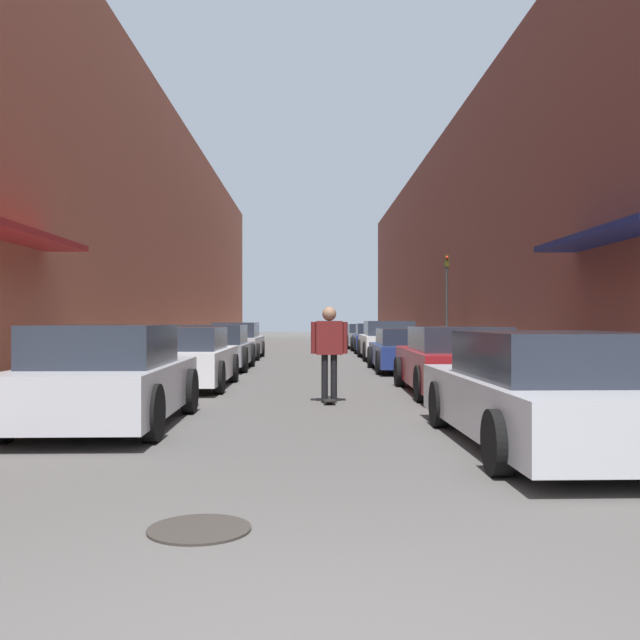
% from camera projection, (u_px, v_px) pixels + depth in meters
% --- Properties ---
extents(ground, '(122.31, 122.31, 0.00)m').
position_uv_depth(ground, '(311.00, 360.00, 25.00)').
color(ground, '#4C4947').
extents(curb_strip_left, '(1.80, 55.59, 0.12)m').
position_uv_depth(curb_strip_left, '(202.00, 352.00, 30.49)').
color(curb_strip_left, '#A3A099').
rests_on(curb_strip_left, ground).
extents(curb_strip_right, '(1.80, 55.59, 0.12)m').
position_uv_depth(curb_strip_right, '(419.00, 352.00, 30.63)').
color(curb_strip_right, '#A3A099').
rests_on(curb_strip_right, ground).
extents(building_row_left, '(4.90, 55.59, 10.06)m').
position_uv_depth(building_row_left, '(134.00, 236.00, 30.44)').
color(building_row_left, brown).
rests_on(building_row_left, ground).
extents(building_row_right, '(4.90, 55.59, 9.34)m').
position_uv_depth(building_row_right, '(486.00, 245.00, 30.67)').
color(building_row_right, brown).
rests_on(building_row_right, ground).
extents(parked_car_left_0, '(1.91, 4.16, 1.35)m').
position_uv_depth(parked_car_left_0, '(107.00, 378.00, 9.46)').
color(parked_car_left_0, '#B7B7BC').
rests_on(parked_car_left_0, ground).
extents(parked_car_left_1, '(1.99, 4.19, 1.27)m').
position_uv_depth(parked_car_left_1, '(183.00, 358.00, 14.87)').
color(parked_car_left_1, silver).
rests_on(parked_car_left_1, ground).
extents(parked_car_left_2, '(2.05, 4.06, 1.28)m').
position_uv_depth(parked_car_left_2, '(215.00, 348.00, 20.35)').
color(parked_car_left_2, gray).
rests_on(parked_car_left_2, ground).
extents(parked_car_left_3, '(1.85, 4.36, 1.33)m').
position_uv_depth(parked_car_left_3, '(237.00, 342.00, 26.14)').
color(parked_car_left_3, '#B7B7BC').
rests_on(parked_car_left_3, ground).
extents(parked_car_right_0, '(2.07, 4.78, 1.29)m').
position_uv_depth(parked_car_right_0, '(549.00, 392.00, 7.89)').
color(parked_car_right_0, '#B7B7BC').
rests_on(parked_car_right_0, ground).
extents(parked_car_right_1, '(1.95, 4.73, 1.29)m').
position_uv_depth(parked_car_right_1, '(455.00, 361.00, 13.70)').
color(parked_car_right_1, maroon).
rests_on(parked_car_right_1, ground).
extents(parked_car_right_2, '(1.94, 4.35, 1.19)m').
position_uv_depth(parked_car_right_2, '(407.00, 350.00, 19.77)').
color(parked_car_right_2, navy).
rests_on(parked_car_right_2, ground).
extents(parked_car_right_3, '(1.99, 4.55, 1.39)m').
position_uv_depth(parked_car_right_3, '(388.00, 341.00, 25.69)').
color(parked_car_right_3, silver).
rests_on(parked_car_right_3, ground).
extents(parked_car_right_4, '(1.86, 4.16, 1.27)m').
position_uv_depth(parked_car_right_4, '(374.00, 338.00, 31.04)').
color(parked_car_right_4, navy).
rests_on(parked_car_right_4, ground).
extents(parked_car_right_5, '(2.05, 4.55, 1.23)m').
position_uv_depth(parked_car_right_5, '(364.00, 336.00, 36.15)').
color(parked_car_right_5, gray).
rests_on(parked_car_right_5, ground).
extents(skateboarder, '(0.63, 0.78, 1.64)m').
position_uv_depth(skateboarder, '(329.00, 344.00, 12.17)').
color(skateboarder, black).
rests_on(skateboarder, ground).
extents(manhole_cover, '(0.70, 0.70, 0.02)m').
position_uv_depth(manhole_cover, '(199.00, 529.00, 4.79)').
color(manhole_cover, '#332D28').
rests_on(manhole_cover, ground).
extents(traffic_light, '(0.16, 0.22, 3.68)m').
position_uv_depth(traffic_light, '(447.00, 294.00, 25.77)').
color(traffic_light, '#2D2D2D').
rests_on(traffic_light, curb_strip_right).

